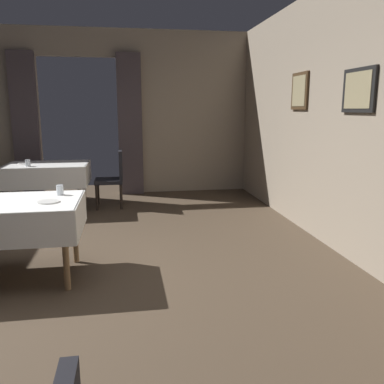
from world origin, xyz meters
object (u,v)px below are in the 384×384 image
(glass_mid_a, at_px, (60,190))
(plate_far_a, at_px, (25,163))
(chair_far_right, at_px, (114,176))
(plate_mid_b, at_px, (49,202))
(dining_table_far, at_px, (47,171))
(glass_far_b, at_px, (28,163))
(dining_table_mid, at_px, (7,213))

(glass_mid_a, relative_size, plate_far_a, 0.50)
(chair_far_right, bearing_deg, plate_far_a, -178.84)
(plate_mid_b, distance_m, plate_far_a, 2.97)
(chair_far_right, xyz_separation_m, plate_far_a, (-1.35, -0.03, 0.24))
(dining_table_far, relative_size, plate_far_a, 6.22)
(glass_far_b, bearing_deg, plate_far_a, 110.02)
(glass_mid_a, xyz_separation_m, plate_mid_b, (-0.05, -0.32, -0.04))
(dining_table_far, xyz_separation_m, glass_mid_a, (0.56, -2.43, 0.16))
(dining_table_mid, height_order, chair_far_right, chair_far_right)
(dining_table_mid, relative_size, chair_far_right, 1.44)
(plate_mid_b, bearing_deg, dining_table_mid, 166.30)
(chair_far_right, relative_size, plate_far_a, 4.67)
(plate_far_a, xyz_separation_m, glass_far_b, (0.12, -0.34, 0.04))
(glass_mid_a, relative_size, glass_far_b, 0.98)
(chair_far_right, xyz_separation_m, plate_mid_b, (-0.50, -2.87, 0.24))
(glass_mid_a, bearing_deg, plate_mid_b, -99.72)
(plate_far_a, relative_size, glass_far_b, 1.97)
(glass_mid_a, distance_m, glass_far_b, 2.32)
(glass_far_b, bearing_deg, plate_mid_b, -73.77)
(dining_table_far, height_order, glass_far_b, glass_far_b)
(glass_mid_a, relative_size, plate_mid_b, 0.50)
(dining_table_far, bearing_deg, glass_mid_a, -77.05)
(glass_mid_a, distance_m, plate_mid_b, 0.33)
(dining_table_far, distance_m, plate_far_a, 0.38)
(chair_far_right, relative_size, plate_mid_b, 4.70)
(chair_far_right, height_order, plate_far_a, chair_far_right)
(dining_table_mid, bearing_deg, glass_mid_a, 26.56)
(glass_mid_a, distance_m, plate_far_a, 2.68)
(dining_table_mid, relative_size, plate_mid_b, 6.74)
(plate_mid_b, bearing_deg, glass_far_b, 106.23)
(dining_table_far, relative_size, chair_far_right, 1.33)
(chair_far_right, distance_m, glass_far_b, 1.31)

